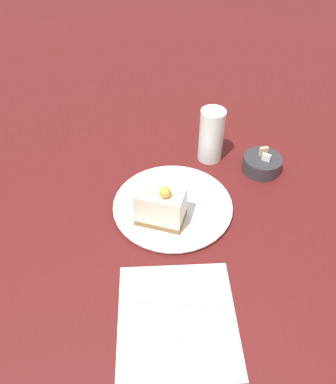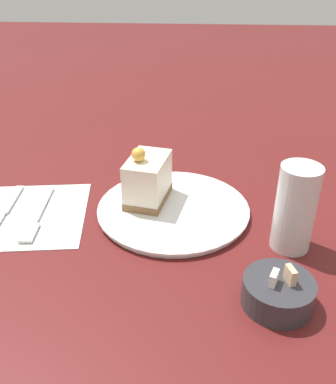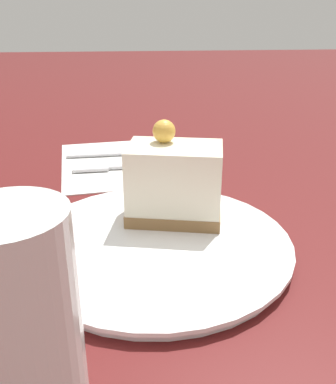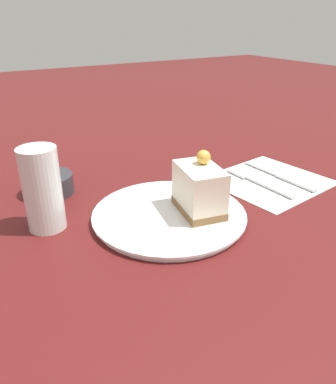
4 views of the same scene
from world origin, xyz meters
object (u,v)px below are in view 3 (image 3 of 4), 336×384
(fork, at_px, (121,167))
(knife, at_px, (138,153))
(plate, at_px, (157,244))
(drinking_glass, at_px, (24,331))
(cake_slice, at_px, (174,182))

(fork, xyz_separation_m, knife, (0.06, -0.03, 0.00))
(plate, relative_size, fork, 1.53)
(plate, relative_size, knife, 1.39)
(knife, distance_m, drinking_glass, 0.49)
(drinking_glass, bearing_deg, cake_slice, -23.83)
(plate, height_order, cake_slice, cake_slice)
(plate, xyz_separation_m, drinking_glass, (-0.19, 0.08, 0.06))
(drinking_glass, bearing_deg, fork, -5.87)
(cake_slice, distance_m, fork, 0.20)
(plate, height_order, drinking_glass, drinking_glass)
(cake_slice, height_order, drinking_glass, drinking_glass)
(plate, height_order, knife, plate)
(fork, xyz_separation_m, drinking_glass, (-0.42, 0.04, 0.06))
(fork, bearing_deg, drinking_glass, 170.83)
(fork, height_order, knife, same)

